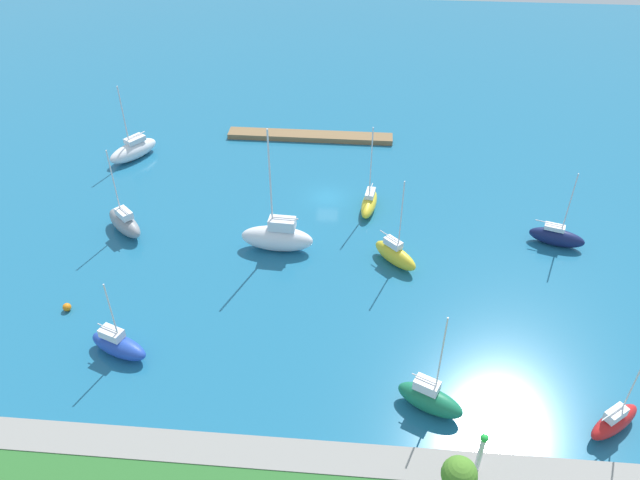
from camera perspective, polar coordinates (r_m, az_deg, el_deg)
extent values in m
plane|color=#1E668C|center=(70.79, 0.70, 4.00)|extent=(160.00, 160.00, 0.00)
cube|color=olive|center=(83.09, -0.93, 9.68)|extent=(22.04, 2.37, 0.70)
cube|color=gray|center=(45.50, -2.79, -19.83)|extent=(61.36, 2.58, 1.35)
cylinder|color=silver|center=(44.24, 14.70, -18.82)|extent=(0.36, 0.36, 3.20)
sphere|color=green|center=(42.76, 15.10, -17.42)|extent=(0.56, 0.56, 0.56)
sphere|color=#4C8428|center=(40.16, 12.88, -20.55)|extent=(2.21, 2.21, 2.21)
ellipsoid|color=white|center=(81.56, -17.04, 7.97)|extent=(5.83, 6.93, 2.13)
cube|color=silver|center=(81.18, -16.91, 8.97)|extent=(2.56, 2.82, 0.62)
cylinder|color=silver|center=(79.24, -17.88, 10.95)|extent=(0.16, 0.16, 7.69)
cylinder|color=silver|center=(81.15, -16.76, 9.36)|extent=(1.54, 2.13, 0.13)
ellipsoid|color=yellow|center=(68.46, 4.61, 3.41)|extent=(2.33, 5.65, 1.64)
cube|color=silver|center=(68.22, 4.71, 4.37)|extent=(1.21, 2.09, 0.55)
cylinder|color=silver|center=(65.49, 4.79, 7.04)|extent=(0.13, 0.13, 8.71)
cylinder|color=silver|center=(68.29, 4.78, 4.83)|extent=(0.42, 2.14, 0.11)
ellipsoid|color=gray|center=(67.85, -17.78, 1.50)|extent=(5.50, 5.28, 2.26)
cube|color=silver|center=(66.67, -17.84, 2.37)|extent=(2.29, 2.23, 0.74)
cylinder|color=silver|center=(65.50, -18.69, 5.07)|extent=(0.14, 0.14, 7.50)
cylinder|color=silver|center=(66.18, -17.82, 2.65)|extent=(1.56, 1.45, 0.11)
ellipsoid|color=red|center=(51.75, 25.78, -15.05)|extent=(4.80, 4.15, 1.79)
cube|color=silver|center=(50.57, 25.90, -14.39)|extent=(1.94, 1.77, 0.74)
cylinder|color=silver|center=(48.67, 27.39, -11.53)|extent=(0.12, 0.12, 7.33)
cylinder|color=silver|center=(49.82, 25.67, -14.34)|extent=(2.00, 1.57, 0.10)
ellipsoid|color=#141E4C|center=(67.54, 21.22, 0.23)|extent=(5.75, 3.17, 1.85)
cube|color=silver|center=(66.87, 21.07, 1.12)|extent=(2.18, 1.51, 0.47)
cylinder|color=silver|center=(65.23, 22.29, 3.20)|extent=(0.13, 0.13, 6.77)
cylinder|color=silver|center=(66.63, 20.61, 1.51)|extent=(2.64, 0.91, 0.11)
ellipsoid|color=#2347B2|center=(54.42, -18.27, -9.37)|extent=(5.78, 3.72, 1.82)
cube|color=silver|center=(53.79, -18.89, -8.25)|extent=(2.24, 1.75, 0.76)
cylinder|color=silver|center=(51.59, -18.88, -6.46)|extent=(0.13, 0.13, 6.06)
cylinder|color=silver|center=(53.61, -19.25, -7.74)|extent=(1.94, 0.84, 0.11)
ellipsoid|color=#19724C|center=(48.70, 10.23, -14.50)|extent=(5.50, 3.91, 2.08)
cube|color=silver|center=(47.64, 9.95, -13.22)|extent=(2.17, 1.80, 0.85)
cylinder|color=silver|center=(44.92, 11.23, -10.69)|extent=(0.13, 0.13, 7.82)
cylinder|color=silver|center=(47.25, 9.69, -12.65)|extent=(1.80, 0.94, 0.10)
ellipsoid|color=white|center=(62.26, -4.03, 0.14)|extent=(7.52, 2.79, 2.69)
cube|color=silver|center=(61.02, -3.56, 1.53)|extent=(2.74, 1.58, 1.14)
cylinder|color=silver|center=(58.48, -4.67, 5.51)|extent=(0.18, 0.18, 10.96)
cylinder|color=silver|center=(60.54, -3.27, 2.06)|extent=(2.62, 0.29, 0.14)
ellipsoid|color=yellow|center=(60.95, 7.04, -1.45)|extent=(4.84, 4.78, 1.98)
cube|color=silver|center=(60.35, 6.85, -0.27)|extent=(1.99, 1.98, 0.70)
cylinder|color=silver|center=(57.91, 7.59, 2.19)|extent=(0.13, 0.13, 7.76)
cylinder|color=silver|center=(60.34, 6.50, 0.36)|extent=(1.86, 1.83, 0.10)
sphere|color=orange|center=(60.38, -22.56, -5.81)|extent=(0.76, 0.76, 0.76)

